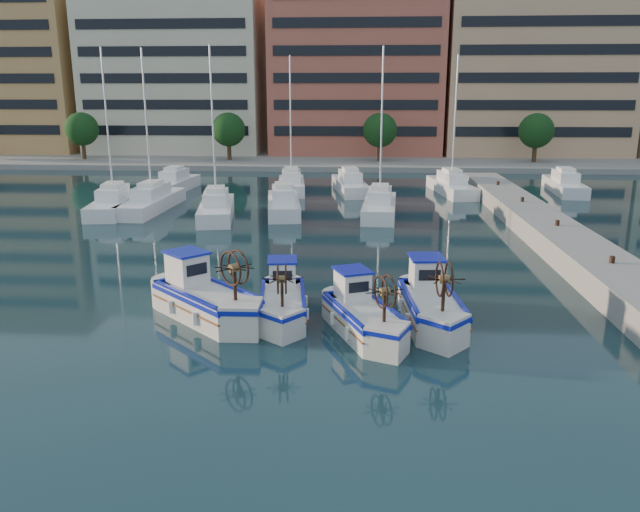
# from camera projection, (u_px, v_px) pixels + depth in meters

# --- Properties ---
(ground) EXTENTS (300.00, 300.00, 0.00)m
(ground) POSITION_uv_depth(u_px,v_px,m) (306.00, 331.00, 22.78)
(ground) COLOR #193842
(ground) RESTS_ON ground
(quay) EXTENTS (3.00, 60.00, 1.20)m
(quay) POSITION_uv_depth(u_px,v_px,m) (594.00, 264.00, 29.51)
(quay) COLOR gray
(quay) RESTS_ON ground
(waterfront) EXTENTS (180.00, 40.00, 25.60)m
(waterfront) POSITION_uv_depth(u_px,v_px,m) (419.00, 72.00, 82.14)
(waterfront) COLOR gray
(waterfront) RESTS_ON ground
(yacht_marina) EXTENTS (38.99, 22.20, 11.50)m
(yacht_marina) POSITION_uv_depth(u_px,v_px,m) (305.00, 195.00, 49.71)
(yacht_marina) COLOR white
(yacht_marina) RESTS_ON ground
(fishing_boat_a) EXTENTS (4.81, 4.74, 3.10)m
(fishing_boat_a) POSITION_uv_depth(u_px,v_px,m) (204.00, 297.00, 23.96)
(fishing_boat_a) COLOR silver
(fishing_boat_a) RESTS_ON ground
(fishing_boat_b) EXTENTS (2.20, 4.34, 2.64)m
(fishing_boat_b) POSITION_uv_depth(u_px,v_px,m) (283.00, 299.00, 24.05)
(fishing_boat_b) COLOR silver
(fishing_boat_b) RESTS_ON ground
(fishing_boat_c) EXTENTS (3.22, 4.50, 2.71)m
(fishing_boat_c) POSITION_uv_depth(u_px,v_px,m) (362.00, 313.00, 22.47)
(fishing_boat_c) COLOR silver
(fishing_boat_c) RESTS_ON ground
(fishing_boat_d) EXTENTS (2.31, 4.80, 2.94)m
(fishing_boat_d) POSITION_uv_depth(u_px,v_px,m) (431.00, 303.00, 23.44)
(fishing_boat_d) COLOR silver
(fishing_boat_d) RESTS_ON ground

